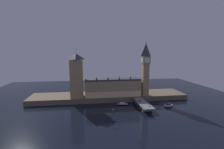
% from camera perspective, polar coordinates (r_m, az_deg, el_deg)
% --- Properties ---
extents(ground_plane, '(400.00, 400.00, 0.00)m').
position_cam_1_polar(ground_plane, '(202.75, 0.34, -11.49)').
color(ground_plane, black).
extents(embankment, '(220.00, 42.00, 6.86)m').
position_cam_1_polar(embankment, '(238.63, -1.05, -7.65)').
color(embankment, brown).
rests_on(embankment, ground_plane).
extents(parliament_hall, '(76.34, 18.14, 28.77)m').
position_cam_1_polar(parliament_hall, '(226.27, 0.32, -4.50)').
color(parliament_hall, '#9E845B').
rests_on(parliament_hall, embankment).
extents(clock_tower, '(10.57, 10.68, 74.36)m').
position_cam_1_polar(clock_tower, '(229.57, 11.70, 2.47)').
color(clock_tower, '#9E845B').
rests_on(clock_tower, embankment).
extents(victoria_tower, '(16.80, 16.80, 64.87)m').
position_cam_1_polar(victoria_tower, '(221.78, -12.37, -0.30)').
color(victoria_tower, '#9E845B').
rests_on(victoria_tower, embankment).
extents(bridge, '(12.92, 46.00, 5.85)m').
position_cam_1_polar(bridge, '(205.25, 10.86, -10.25)').
color(bridge, slate).
rests_on(bridge, ground_plane).
extents(car_northbound_lead, '(1.94, 4.03, 1.32)m').
position_cam_1_polar(car_northbound_lead, '(207.93, 9.69, -9.24)').
color(car_northbound_lead, '#235633').
rests_on(car_northbound_lead, bridge).
extents(car_southbound_lead, '(1.86, 4.44, 1.55)m').
position_cam_1_polar(car_southbound_lead, '(195.23, 12.78, -10.43)').
color(car_southbound_lead, silver).
rests_on(car_southbound_lead, bridge).
extents(pedestrian_near_rail, '(0.38, 0.38, 1.68)m').
position_cam_1_polar(pedestrian_near_rail, '(190.28, 10.59, -10.80)').
color(pedestrian_near_rail, black).
rests_on(pedestrian_near_rail, bridge).
extents(pedestrian_mid_walk, '(0.38, 0.38, 1.78)m').
position_cam_1_polar(pedestrian_mid_walk, '(208.27, 12.17, -9.18)').
color(pedestrian_mid_walk, black).
rests_on(pedestrian_mid_walk, bridge).
extents(pedestrian_far_rail, '(0.38, 0.38, 1.81)m').
position_cam_1_polar(pedestrian_far_rail, '(216.07, 8.16, -8.45)').
color(pedestrian_far_rail, black).
rests_on(pedestrian_far_rail, bridge).
extents(street_lamp_near, '(1.34, 0.60, 6.67)m').
position_cam_1_polar(street_lamp_near, '(188.23, 10.60, -9.95)').
color(street_lamp_near, '#2D3333').
rests_on(street_lamp_near, bridge).
extents(street_lamp_mid, '(1.34, 0.60, 7.08)m').
position_cam_1_polar(street_lamp_mid, '(205.39, 12.53, -8.42)').
color(street_lamp_mid, '#2D3333').
rests_on(street_lamp_mid, bridge).
extents(street_lamp_far, '(1.34, 0.60, 6.64)m').
position_cam_1_polar(street_lamp_far, '(215.14, 8.07, -7.64)').
color(street_lamp_far, '#2D3333').
rests_on(street_lamp_far, bridge).
extents(boat_upstream, '(15.88, 6.32, 3.21)m').
position_cam_1_polar(boat_upstream, '(211.06, 3.66, -10.39)').
color(boat_upstream, '#1E2842').
rests_on(boat_upstream, ground_plane).
extents(boat_downstream, '(12.50, 5.97, 4.24)m').
position_cam_1_polar(boat_downstream, '(217.01, 19.24, -10.20)').
color(boat_downstream, white).
rests_on(boat_downstream, ground_plane).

